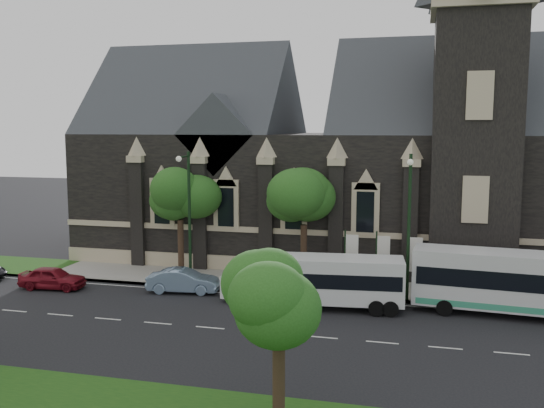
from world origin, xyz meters
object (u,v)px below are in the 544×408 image
(street_lamp_mid, at_px, (188,211))
(street_lamp_near, at_px, (409,220))
(tree_walk_right, at_px, (308,197))
(car_far_red, at_px, (52,278))
(tree_park_east, at_px, (285,301))
(sedan, at_px, (183,281))
(tree_walk_left, at_px, (184,195))
(tour_coach, at_px, (528,283))
(box_trailer, at_px, (241,286))
(banner_flag_center, at_px, (381,256))
(banner_flag_left, at_px, (349,255))
(shuttle_bus, at_px, (336,279))
(banner_flag_right, at_px, (413,258))

(street_lamp_mid, bearing_deg, street_lamp_near, 0.00)
(tree_walk_right, xyz_separation_m, car_far_red, (-15.89, -5.95, -5.08))
(tree_park_east, xyz_separation_m, sedan, (-10.18, 15.38, -3.86))
(tree_walk_right, relative_size, tree_walk_left, 1.02)
(sedan, bearing_deg, tour_coach, -97.98)
(street_lamp_mid, xyz_separation_m, box_trailer, (4.16, -2.01, -4.19))
(banner_flag_center, relative_size, sedan, 0.87)
(tree_walk_left, xyz_separation_m, street_lamp_near, (15.80, -3.61, -0.62))
(tree_walk_right, bearing_deg, tour_coach, -19.41)
(street_lamp_mid, xyz_separation_m, car_far_red, (-8.68, -2.33, -4.38))
(tour_coach, bearing_deg, banner_flag_left, 168.89)
(street_lamp_mid, bearing_deg, banner_flag_center, 8.82)
(street_lamp_mid, bearing_deg, box_trailer, -25.74)
(tree_walk_left, distance_m, street_lamp_mid, 4.08)
(tree_walk_left, relative_size, shuttle_bus, 0.95)
(banner_flag_left, height_order, shuttle_bus, banner_flag_left)
(banner_flag_right, height_order, tour_coach, banner_flag_right)
(tree_walk_right, distance_m, tree_walk_left, 9.01)
(banner_flag_left, relative_size, banner_flag_center, 1.00)
(street_lamp_near, bearing_deg, street_lamp_mid, 180.00)
(street_lamp_mid, distance_m, banner_flag_right, 14.67)
(sedan, bearing_deg, banner_flag_left, -81.87)
(tree_park_east, relative_size, sedan, 1.36)
(tour_coach, xyz_separation_m, box_trailer, (-16.40, -0.92, -1.04))
(street_lamp_mid, distance_m, banner_flag_left, 10.81)
(street_lamp_near, relative_size, banner_flag_left, 2.25)
(car_far_red, bearing_deg, banner_flag_center, -83.64)
(banner_flag_center, xyz_separation_m, box_trailer, (-8.12, -3.91, -1.46))
(car_far_red, bearing_deg, street_lamp_near, -89.20)
(tree_walk_left, bearing_deg, tour_coach, -11.86)
(tree_park_east, relative_size, banner_flag_center, 1.57)
(banner_flag_right, bearing_deg, banner_flag_left, 180.00)
(shuttle_bus, xyz_separation_m, sedan, (-9.96, 0.97, -0.99))
(banner_flag_left, bearing_deg, tree_walk_left, 171.98)
(street_lamp_mid, relative_size, car_far_red, 2.09)
(tree_walk_left, height_order, banner_flag_left, tree_walk_left)
(tree_walk_right, xyz_separation_m, sedan, (-7.21, -4.66, -5.06))
(banner_flag_left, height_order, sedan, banner_flag_left)
(banner_flag_center, distance_m, car_far_red, 21.45)
(street_lamp_near, xyz_separation_m, shuttle_bus, (-4.04, -2.01, -3.37))
(banner_flag_center, height_order, banner_flag_right, same)
(banner_flag_center, bearing_deg, box_trailer, -154.28)
(shuttle_bus, distance_m, box_trailer, 5.86)
(tree_walk_left, bearing_deg, sedan, -68.86)
(tree_walk_left, bearing_deg, banner_flag_center, -6.89)
(tree_park_east, xyz_separation_m, shuttle_bus, (-0.21, 14.40, -2.87))
(tree_park_east, relative_size, car_far_red, 1.46)
(box_trailer, bearing_deg, sedan, 172.36)
(tree_walk_right, xyz_separation_m, banner_flag_center, (5.08, -1.71, -3.43))
(street_lamp_mid, distance_m, box_trailer, 6.24)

